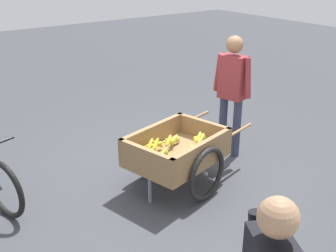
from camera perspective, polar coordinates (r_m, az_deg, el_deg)
ground_plane at (r=5.14m, az=-0.75°, el=-7.50°), size 24.00×24.00×0.00m
fruit_cart at (r=4.82m, az=1.21°, el=-3.80°), size 1.78×1.14×0.69m
vendor_person at (r=5.49m, az=8.88°, el=5.52°), size 0.27×0.57×1.64m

